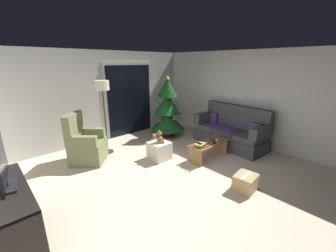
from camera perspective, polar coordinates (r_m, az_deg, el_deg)
The scene contains 22 objects.
ground_plane at distance 4.19m, azimuth 2.55°, elevation -14.42°, with size 7.00×7.00×0.00m, color beige.
wall_back at distance 6.19m, azimuth -17.97°, elevation 7.54°, with size 5.72×0.12×2.50m, color beige.
wall_right at distance 6.03m, azimuth 22.41°, elevation 6.86°, with size 0.12×6.00×2.50m, color beige.
patio_door_frame at distance 6.58m, azimuth -10.40°, elevation 7.28°, with size 1.60×0.02×2.20m, color silver.
patio_door_glass at distance 6.57m, azimuth -10.29°, elevation 6.84°, with size 1.50×0.02×2.10m, color black.
couch at distance 5.88m, azimuth 16.74°, elevation -1.36°, with size 0.92×1.99×1.08m.
coffee_table at distance 5.03m, azimuth 11.16°, elevation -5.78°, with size 1.10×0.40×0.39m.
remote_white at distance 5.14m, azimuth 13.18°, elevation -3.70°, with size 0.04×0.16×0.02m, color silver.
remote_silver at distance 4.89m, azimuth 9.76°, elevation -4.55°, with size 0.04×0.16×0.02m, color #ADADB2.
remote_black at distance 4.97m, azimuth 12.50°, elevation -4.37°, with size 0.04×0.16×0.02m, color black.
remote_graphite at distance 5.16m, azimuth 11.97°, elevation -3.52°, with size 0.04×0.16×0.02m, color #333338.
book_stack at distance 4.70m, azimuth 8.70°, elevation -5.19°, with size 0.24×0.20×0.06m.
cell_phone at distance 4.70m, azimuth 8.52°, elevation -4.69°, with size 0.07×0.14×0.01m, color black.
christmas_tree at distance 6.26m, azimuth -0.15°, elevation 4.48°, with size 1.01×1.01×1.84m.
armchair at distance 5.06m, azimuth -21.59°, elevation -4.84°, with size 0.97×0.97×1.13m.
floor_lamp at distance 5.14m, azimuth -17.42°, elevation 8.69°, with size 0.32×0.32×1.78m.
media_shelf at distance 3.34m, azimuth -36.83°, elevation -19.89°, with size 0.40×1.40×0.77m.
television at distance 3.06m, azimuth -38.70°, elevation -8.10°, with size 0.25×0.84×0.61m.
ottoman at distance 4.92m, azimuth -2.35°, elevation -6.71°, with size 0.44×0.44×0.41m, color beige.
teddy_bear_chestnut at distance 4.80m, azimuth -2.27°, elevation -3.15°, with size 0.22×0.21×0.29m.
teddy_bear_honey_by_tree at distance 5.87m, azimuth -3.72°, elevation -3.57°, with size 0.21×0.22×0.29m.
cardboard_box_taped_mid_floor at distance 4.06m, azimuth 20.37°, elevation -14.30°, with size 0.43×0.37×0.30m.
Camera 1 is at (-2.55, -2.50, 2.19)m, focal length 22.31 mm.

